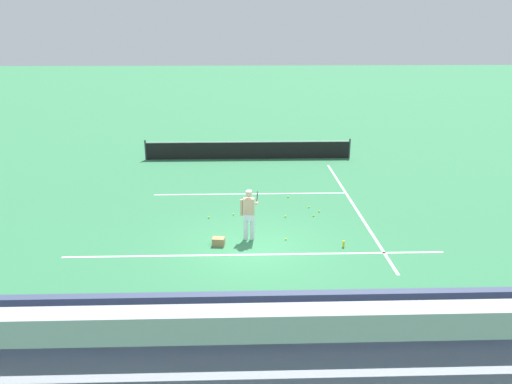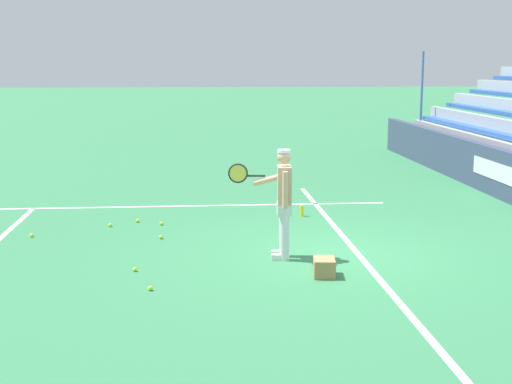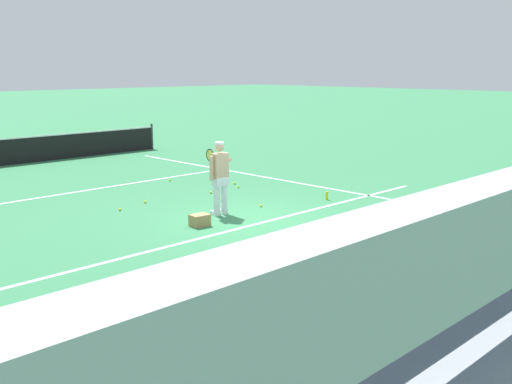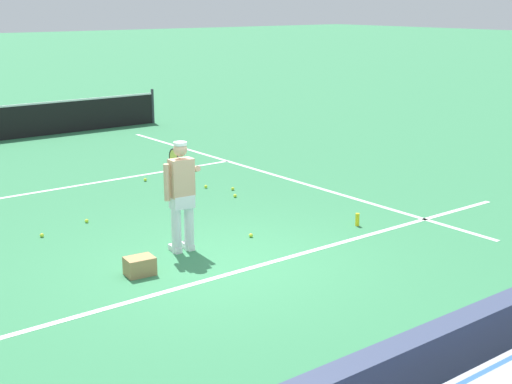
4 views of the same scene
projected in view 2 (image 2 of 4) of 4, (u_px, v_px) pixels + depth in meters
The scene contains 14 objects.
ground_plane at pixel (327, 254), 11.40m from camera, with size 160.00×160.00×0.00m, color #337A4C.
court_baseline_white at pixel (358, 253), 11.44m from camera, with size 12.00×0.10×0.01m, color white.
court_sideline_white at pixel (106, 207), 15.10m from camera, with size 0.10×12.00×0.01m, color white.
tennis_player at pixel (282, 202), 11.04m from camera, with size 0.62×0.98×1.71m.
ball_box_cardboard at pixel (324, 267), 10.22m from camera, with size 0.40×0.30×0.26m, color #A87F51.
tennis_ball_near_player at pixel (110, 225), 13.31m from camera, with size 0.07×0.07×0.07m, color #CCE533.
tennis_ball_far_right at pixel (281, 237), 12.40m from camera, with size 0.07×0.07×0.07m, color #CCE533.
tennis_ball_by_box at pixel (138, 221), 13.68m from camera, with size 0.07×0.07×0.07m, color #CCE533.
tennis_ball_on_baseline at pixel (135, 269), 10.46m from camera, with size 0.07×0.07×0.07m, color #CCE533.
tennis_ball_midcourt at pixel (161, 223), 13.44m from camera, with size 0.07×0.07×0.07m, color #CCE533.
tennis_ball_stray_back at pixel (32, 235), 12.52m from camera, with size 0.07×0.07×0.07m, color #CCE533.
tennis_ball_far_left at pixel (150, 288), 9.58m from camera, with size 0.07×0.07×0.07m, color #CCE533.
tennis_ball_toward_net at pixel (161, 237), 12.40m from camera, with size 0.07×0.07×0.07m, color #CCE533.
water_bottle at pixel (302, 211), 14.23m from camera, with size 0.07×0.07×0.22m, color yellow.
Camera 2 is at (-10.90, 2.06, 3.02)m, focal length 50.00 mm.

